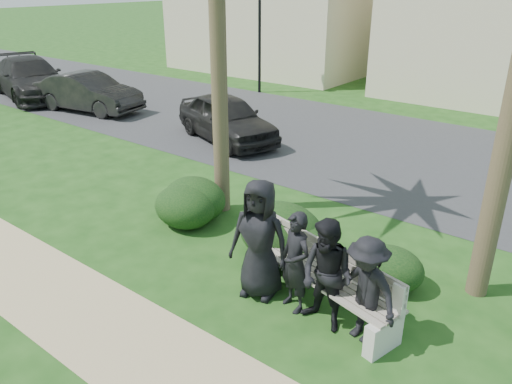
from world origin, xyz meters
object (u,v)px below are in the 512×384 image
man_d (365,290)px  car_c (31,78)px  man_c (327,276)px  park_bench (320,281)px  street_lamp (260,20)px  car_a (227,118)px  man_a (259,239)px  car_b (88,93)px  man_b (295,262)px

man_d → car_c: (-17.63, 5.22, 0.01)m
man_c → car_c: (-17.10, 5.31, -0.05)m
park_bench → car_c: car_c is taller
car_c → man_d: bearing=-91.2°
street_lamp → car_a: bearing=-60.4°
car_c → park_bench: bearing=-91.2°
man_a → man_c: size_ratio=1.15×
park_bench → car_c: size_ratio=0.52×
man_a → car_b: man_a is taller
man_c → man_d: size_ratio=1.07×
car_c → street_lamp: bearing=-30.8°
man_d → man_c: bearing=-157.7°
man_b → street_lamp: bearing=148.4°
street_lamp → man_d: street_lamp is taller
street_lamp → man_d: 16.14m
park_bench → car_b: size_ratio=0.67×
man_a → man_d: bearing=-13.2°
car_b → car_c: bearing=81.0°
car_a → car_c: bearing=111.8°
park_bench → man_d: man_d is taller
car_a → man_b: bearing=-113.1°
man_a → car_c: man_a is taller
car_b → car_c: 3.85m
park_bench → man_a: size_ratio=1.46×
street_lamp → park_bench: 15.43m
man_a → car_c: (-15.87, 5.24, -0.17)m
man_b → park_bench: bearing=66.4°
man_b → car_c: (-16.52, 5.23, -0.00)m
park_bench → man_c: bearing=-35.4°
man_d → car_a: size_ratio=0.39×
man_d → car_b: 14.77m
park_bench → car_a: (-6.57, 5.43, 0.27)m
man_a → car_b: 13.15m
park_bench → car_b: 13.87m
man_d → car_a: (-7.43, 5.70, -0.09)m
man_c → car_a: (-6.89, 5.79, -0.14)m
man_a → man_d: size_ratio=1.23×
street_lamp → man_a: (9.10, -11.77, -1.99)m
man_d → car_c: size_ratio=0.29×
man_c → car_b: (-13.25, 5.37, -0.14)m
man_d → car_c: car_c is taller
man_b → car_a: size_ratio=0.39×
street_lamp → car_b: (-2.93, -6.46, -2.26)m
man_a → man_c: 1.23m
man_d → car_b: (-13.79, 5.29, -0.09)m
car_a → car_b: 6.38m
man_d → car_b: man_d is taller
car_a → car_c: (-10.21, -0.48, 0.10)m
man_d → car_c: bearing=176.5°
man_c → car_b: bearing=165.1°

